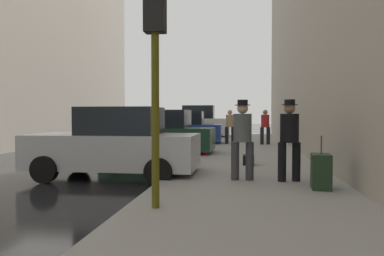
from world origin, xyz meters
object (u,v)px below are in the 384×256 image
object	(u,v)px
rolling_suitcase	(321,171)
pedestrian_in_tan_coat	(230,125)
parked_silver_sedan	(116,144)
parked_dark_green_sedan	(160,134)
traffic_light	(155,39)
pedestrian_with_beanie	(242,136)
parked_blue_sedan	(182,129)
fire_hydrant	(204,145)
pedestrian_with_fedora	(289,136)
parked_white_van	(197,123)
pedestrian_in_red_jacket	(265,125)
duffel_bag	(248,160)

from	to	relation	value
rolling_suitcase	pedestrian_in_tan_coat	bearing A→B (deg)	100.80
parked_silver_sedan	parked_dark_green_sedan	xyz separation A→B (m)	(-0.00, 5.02, 0.00)
parked_dark_green_sedan	traffic_light	size ratio (longest dim) A/B	1.18
pedestrian_with_beanie	rolling_suitcase	distance (m)	1.84
parked_blue_sedan	rolling_suitcase	size ratio (longest dim) A/B	4.10
fire_hydrant	pedestrian_in_tan_coat	distance (m)	5.77
pedestrian_with_beanie	parked_dark_green_sedan	bearing A→B (deg)	118.93
pedestrian_with_fedora	parked_white_van	bearing A→B (deg)	103.78
parked_silver_sedan	pedestrian_in_red_jacket	size ratio (longest dim) A/B	2.46
parked_dark_green_sedan	pedestrian_with_beanie	size ratio (longest dim) A/B	2.39
pedestrian_in_tan_coat	pedestrian_in_red_jacket	distance (m)	1.78
pedestrian_with_beanie	pedestrian_in_red_jacket	world-z (taller)	pedestrian_with_beanie
traffic_light	pedestrian_with_fedora	world-z (taller)	traffic_light
parked_blue_sedan	duffel_bag	xyz separation A→B (m)	(3.34, -8.28, -0.56)
parked_blue_sedan	rolling_suitcase	bearing A→B (deg)	-68.09
rolling_suitcase	parked_blue_sedan	bearing A→B (deg)	111.91
parked_white_van	traffic_light	bearing A→B (deg)	-84.63
parked_white_van	pedestrian_with_beanie	xyz separation A→B (m)	(3.18, -17.04, 0.10)
pedestrian_in_tan_coat	rolling_suitcase	size ratio (longest dim) A/B	1.64
parked_dark_green_sedan	rolling_suitcase	distance (m)	8.07
pedestrian_in_red_jacket	duffel_bag	bearing A→B (deg)	-96.66
traffic_light	pedestrian_with_fedora	xyz separation A→B (m)	(2.33, 2.66, -1.62)
parked_silver_sedan	pedestrian_with_fedora	world-z (taller)	pedestrian_with_fedora
pedestrian_with_fedora	pedestrian_in_tan_coat	xyz separation A→B (m)	(-1.68, 10.78, -0.03)
traffic_light	duffel_bag	world-z (taller)	traffic_light
parked_dark_green_sedan	rolling_suitcase	world-z (taller)	parked_dark_green_sedan
parked_blue_sedan	pedestrian_with_beanie	size ratio (longest dim) A/B	2.40
pedestrian_in_red_jacket	parked_white_van	bearing A→B (deg)	122.56
parked_white_van	fire_hydrant	xyz separation A→B (m)	(1.80, -11.99, -0.54)
parked_blue_sedan	duffel_bag	world-z (taller)	parked_blue_sedan
pedestrian_with_beanie	rolling_suitcase	xyz separation A→B (m)	(1.53, -0.79, -0.65)
traffic_light	duffel_bag	bearing A→B (deg)	74.35
parked_silver_sedan	parked_white_van	distance (m)	16.31
parked_white_van	rolling_suitcase	xyz separation A→B (m)	(4.70, -17.83, -0.54)
parked_dark_green_sedan	traffic_light	world-z (taller)	traffic_light
fire_hydrant	pedestrian_in_tan_coat	world-z (taller)	pedestrian_in_tan_coat
rolling_suitcase	parked_dark_green_sedan	bearing A→B (deg)	125.72
parked_dark_green_sedan	pedestrian_with_fedora	size ratio (longest dim) A/B	2.39
parked_silver_sedan	pedestrian_in_red_jacket	world-z (taller)	pedestrian_in_red_jacket
parked_dark_green_sedan	pedestrian_with_fedora	distance (m)	7.15
parked_silver_sedan	duffel_bag	bearing A→B (deg)	29.56
parked_silver_sedan	duffel_bag	size ratio (longest dim) A/B	9.56
parked_white_van	pedestrian_in_tan_coat	distance (m)	6.77
parked_silver_sedan	pedestrian_in_tan_coat	xyz separation A→B (m)	(2.50, 10.02, 0.26)
traffic_light	pedestrian_in_red_jacket	world-z (taller)	traffic_light
pedestrian_with_fedora	fire_hydrant	bearing A→B (deg)	115.10
pedestrian_with_beanie	parked_blue_sedan	bearing A→B (deg)	106.25
parked_silver_sedan	parked_white_van	size ratio (longest dim) A/B	0.91
traffic_light	pedestrian_with_beanie	xyz separation A→B (m)	(1.32, 2.69, -1.62)
pedestrian_with_beanie	rolling_suitcase	world-z (taller)	pedestrian_with_beanie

